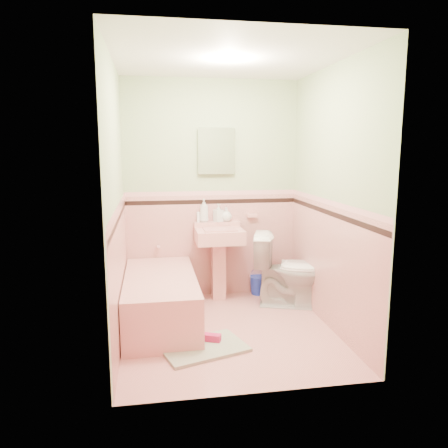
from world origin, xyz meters
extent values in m
plane|color=pink|center=(0.00, 0.00, 0.00)|extent=(2.20, 2.20, 0.00)
plane|color=white|center=(0.00, 0.00, 2.50)|extent=(2.20, 2.20, 0.00)
plane|color=beige|center=(0.00, 1.10, 1.25)|extent=(2.50, 0.00, 2.50)
plane|color=beige|center=(0.00, -1.10, 1.25)|extent=(2.50, 0.00, 2.50)
plane|color=beige|center=(-1.00, 0.00, 1.25)|extent=(0.00, 2.50, 2.50)
plane|color=beige|center=(1.00, 0.00, 1.25)|extent=(0.00, 2.50, 2.50)
plane|color=pink|center=(0.00, 1.09, 0.60)|extent=(2.00, 0.00, 2.00)
plane|color=pink|center=(0.00, -1.09, 0.60)|extent=(2.00, 0.00, 2.00)
plane|color=pink|center=(-0.99, 0.00, 0.60)|extent=(0.00, 2.20, 2.20)
plane|color=pink|center=(0.99, 0.00, 0.60)|extent=(0.00, 2.20, 2.20)
plane|color=black|center=(0.00, 1.08, 1.12)|extent=(2.00, 0.00, 2.00)
plane|color=black|center=(0.00, -1.08, 1.12)|extent=(2.00, 0.00, 2.00)
plane|color=black|center=(-0.98, 0.00, 1.12)|extent=(0.00, 2.20, 2.20)
plane|color=black|center=(0.98, 0.00, 1.12)|extent=(0.00, 2.20, 2.20)
plane|color=pink|center=(0.00, 1.08, 1.22)|extent=(2.00, 0.00, 2.00)
plane|color=pink|center=(0.00, -1.08, 1.22)|extent=(2.00, 0.00, 2.00)
plane|color=pink|center=(-0.98, 0.00, 1.22)|extent=(0.00, 2.20, 2.20)
plane|color=pink|center=(0.98, 0.00, 1.22)|extent=(0.00, 2.20, 2.20)
cube|color=pink|center=(-0.63, 0.33, 0.23)|extent=(0.70, 1.50, 0.45)
cylinder|color=silver|center=(-0.63, 1.05, 0.63)|extent=(0.04, 0.12, 0.04)
cylinder|color=silver|center=(0.05, 1.00, 0.95)|extent=(0.02, 0.02, 0.10)
cube|color=white|center=(0.05, 1.07, 1.70)|extent=(0.40, 0.04, 0.50)
cube|color=pink|center=(0.47, 1.06, 0.95)|extent=(0.11, 0.07, 0.04)
imported|color=#B2B2B2|center=(-0.10, 1.04, 1.03)|extent=(0.13, 0.13, 0.27)
imported|color=#B2B2B2|center=(0.07, 1.04, 0.99)|extent=(0.12, 0.12, 0.21)
imported|color=#B2B2B2|center=(0.16, 1.04, 0.97)|extent=(0.14, 0.14, 0.17)
cylinder|color=white|center=(-0.17, 1.04, 0.95)|extent=(0.04, 0.04, 0.12)
imported|color=white|center=(0.80, 0.57, 0.41)|extent=(0.90, 0.68, 0.81)
cube|color=#99A68A|center=(-0.28, -0.35, 0.01)|extent=(0.82, 0.67, 0.03)
cube|color=#BF1E59|center=(-0.19, -0.25, 0.06)|extent=(0.17, 0.12, 0.06)
camera|label=1|loc=(-0.70, -3.89, 1.73)|focal=34.97mm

